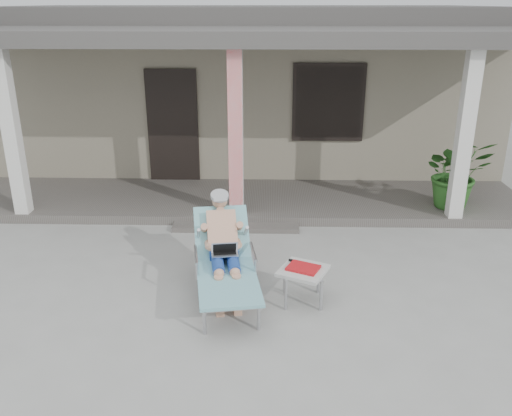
{
  "coord_description": "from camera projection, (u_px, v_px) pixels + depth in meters",
  "views": [
    {
      "loc": [
        0.53,
        -6.05,
        3.39
      ],
      "look_at": [
        0.35,
        0.6,
        0.85
      ],
      "focal_mm": 38.0,
      "sensor_mm": 36.0,
      "label": 1
    }
  ],
  "objects": [
    {
      "name": "porch_step",
      "position": [
        236.0,
        228.0,
        8.58
      ],
      "size": [
        2.0,
        0.3,
        0.07
      ],
      "primitive_type": "cube",
      "color": "#605B56",
      "rests_on": "ground"
    },
    {
      "name": "side_table",
      "position": [
        303.0,
        272.0,
        6.42
      ],
      "size": [
        0.68,
        0.68,
        0.46
      ],
      "rotation": [
        0.0,
        0.0,
        -0.43
      ],
      "color": "beige",
      "rests_on": "ground"
    },
    {
      "name": "ground",
      "position": [
        227.0,
        287.0,
        6.87
      ],
      "size": [
        60.0,
        60.0,
        0.0
      ],
      "primitive_type": "plane",
      "color": "#9E9E99",
      "rests_on": "ground"
    },
    {
      "name": "lounger",
      "position": [
        224.0,
        238.0,
        6.5
      ],
      "size": [
        0.96,
        1.89,
        1.19
      ],
      "rotation": [
        0.0,
        0.0,
        0.16
      ],
      "color": "#B7B7BC",
      "rests_on": "ground"
    },
    {
      "name": "porch_overhang",
      "position": [
        238.0,
        42.0,
        8.62
      ],
      "size": [
        10.0,
        2.3,
        2.85
      ],
      "color": "silver",
      "rests_on": "porch_deck"
    },
    {
      "name": "house",
      "position": [
        247.0,
        82.0,
        12.34
      ],
      "size": [
        10.4,
        5.4,
        3.3
      ],
      "color": "gray",
      "rests_on": "ground"
    },
    {
      "name": "potted_palm",
      "position": [
        456.0,
        173.0,
        8.94
      ],
      "size": [
        1.15,
        1.02,
        1.19
      ],
      "primitive_type": "imported",
      "rotation": [
        0.0,
        0.0,
        0.09
      ],
      "color": "#26591E",
      "rests_on": "porch_deck"
    },
    {
      "name": "porch_deck",
      "position": [
        240.0,
        200.0,
        9.64
      ],
      "size": [
        10.0,
        2.0,
        0.15
      ],
      "primitive_type": "cube",
      "color": "#605B56",
      "rests_on": "ground"
    }
  ]
}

